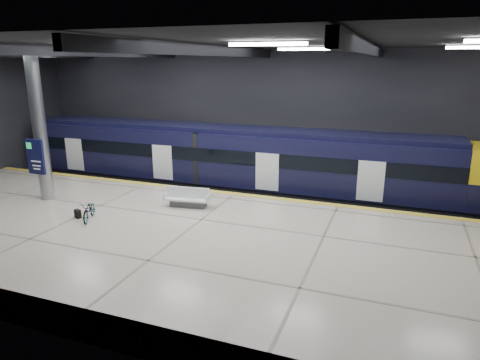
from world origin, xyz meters
The scene contains 10 objects.
ground centered at (0.00, 0.00, 0.00)m, with size 30.00×30.00×0.00m, color black.
room_shell centered at (0.00, 0.00, 5.72)m, with size 30.10×16.10×8.05m.
platform centered at (0.00, -2.50, 0.55)m, with size 30.00×11.00×1.10m, color beige.
safety_strip centered at (0.00, 2.75, 1.11)m, with size 30.00×0.40×0.01m, color yellow.
rails centered at (0.00, 5.50, 0.08)m, with size 30.00×1.52×0.16m.
train centered at (0.03, 5.50, 2.06)m, with size 29.40×2.84×3.79m.
bench centered at (-1.26, 0.28, 1.42)m, with size 2.13×1.11×0.90m.
bicycle centered at (-4.27, -2.61, 1.50)m, with size 0.54×1.54×0.81m, color #99999E.
pannier_bag centered at (-4.87, -2.61, 1.28)m, with size 0.30×0.18×0.35m, color black.
info_column centered at (-8.00, -1.03, 4.46)m, with size 0.90×0.78×6.90m.
Camera 1 is at (7.23, -15.83, 7.34)m, focal length 32.00 mm.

